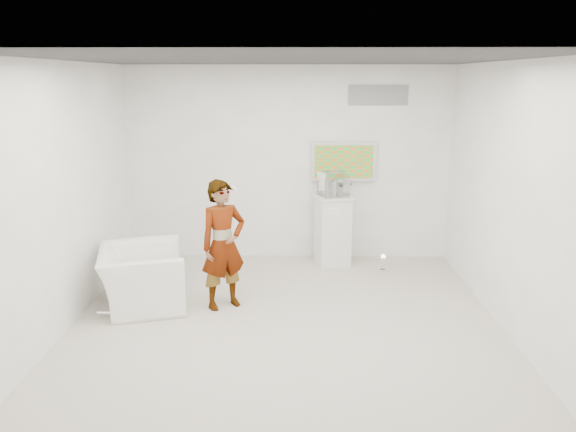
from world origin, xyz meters
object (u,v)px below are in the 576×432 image
object	(u,v)px
armchair	(142,277)
pedestal	(332,230)
tv	(344,161)
person	(223,245)
floor_uplight	(383,263)

from	to	relation	value
armchair	pedestal	size ratio (longest dim) A/B	1.07
armchair	pedestal	distance (m)	3.02
tv	person	world-z (taller)	tv
person	floor_uplight	bearing A→B (deg)	-2.47
person	armchair	world-z (taller)	person
tv	person	xyz separation A→B (m)	(-1.63, -2.02, -0.74)
tv	floor_uplight	size ratio (longest dim) A/B	4.00
floor_uplight	tv	bearing A→B (deg)	129.32
person	armchair	xyz separation A→B (m)	(-1.04, 0.02, -0.44)
tv	person	bearing A→B (deg)	-128.91
tv	person	size ratio (longest dim) A/B	0.62
person	floor_uplight	distance (m)	2.65
floor_uplight	armchair	bearing A→B (deg)	-157.90
person	floor_uplight	xyz separation A→B (m)	(2.19, 1.33, -0.68)
pedestal	floor_uplight	distance (m)	0.92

